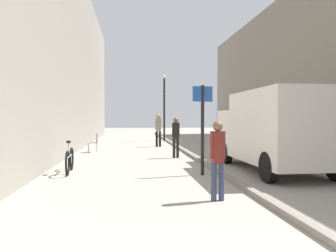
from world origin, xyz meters
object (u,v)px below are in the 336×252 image
at_px(delivery_van, 274,129).
at_px(street_sign_post, 203,122).
at_px(cafe_chair_near_window, 94,141).
at_px(pedestrian_main_foreground, 176,134).
at_px(lamp_post, 164,103).
at_px(pedestrian_mid_block, 218,155).
at_px(bicycle_leaning, 70,160).
at_px(pedestrian_far_crossing, 158,128).

bearing_deg(delivery_van, street_sign_post, -170.03).
relative_size(street_sign_post, cafe_chair_near_window, 2.77).
height_order(pedestrian_main_foreground, lamp_post, lamp_post).
bearing_deg(pedestrian_mid_block, pedestrian_main_foreground, 84.43).
xyz_separation_m(pedestrian_mid_block, bicycle_leaning, (-3.55, 3.73, -0.54)).
height_order(pedestrian_main_foreground, cafe_chair_near_window, pedestrian_main_foreground).
xyz_separation_m(delivery_van, street_sign_post, (-2.36, -0.42, 0.23)).
xyz_separation_m(pedestrian_main_foreground, street_sign_post, (0.20, -4.03, 0.57)).
bearing_deg(street_sign_post, pedestrian_mid_block, 76.16).
height_order(pedestrian_main_foreground, street_sign_post, street_sign_post).
bearing_deg(bicycle_leaning, cafe_chair_near_window, 85.21).
height_order(lamp_post, cafe_chair_near_window, lamp_post).
bearing_deg(bicycle_leaning, lamp_post, 68.51).
bearing_deg(street_sign_post, lamp_post, -98.55).
relative_size(lamp_post, cafe_chair_near_window, 5.06).
height_order(lamp_post, bicycle_leaning, lamp_post).
xyz_separation_m(pedestrian_main_foreground, bicycle_leaning, (-3.69, -3.20, -0.59)).
height_order(pedestrian_main_foreground, bicycle_leaning, pedestrian_main_foreground).
distance_m(pedestrian_mid_block, street_sign_post, 2.99).
bearing_deg(pedestrian_mid_block, street_sign_post, 78.75).
relative_size(delivery_van, bicycle_leaning, 2.90).
distance_m(street_sign_post, cafe_chair_near_window, 7.71).
bearing_deg(pedestrian_far_crossing, pedestrian_main_foreground, -90.22).
height_order(pedestrian_mid_block, lamp_post, lamp_post).
xyz_separation_m(pedestrian_main_foreground, cafe_chair_near_window, (-3.58, 2.62, -0.43)).
bearing_deg(pedestrian_far_crossing, bicycle_leaning, -115.10).
xyz_separation_m(pedestrian_far_crossing, bicycle_leaning, (-3.43, -8.47, -0.70)).
height_order(pedestrian_mid_block, street_sign_post, street_sign_post).
bearing_deg(pedestrian_main_foreground, delivery_van, -71.55).
relative_size(pedestrian_main_foreground, lamp_post, 0.35).
bearing_deg(cafe_chair_near_window, pedestrian_main_foreground, -139.25).
xyz_separation_m(pedestrian_far_crossing, cafe_chair_near_window, (-3.32, -2.65, -0.54)).
xyz_separation_m(pedestrian_mid_block, pedestrian_far_crossing, (-0.11, 12.20, 0.16)).
bearing_deg(pedestrian_far_crossing, delivery_van, -75.43).
xyz_separation_m(pedestrian_far_crossing, lamp_post, (0.86, 4.88, 1.64)).
bearing_deg(delivery_van, cafe_chair_near_window, 134.44).
bearing_deg(cafe_chair_near_window, delivery_van, -148.43).
bearing_deg(street_sign_post, pedestrian_far_crossing, -94.09).
height_order(delivery_van, bicycle_leaning, delivery_van).
bearing_deg(delivery_van, pedestrian_main_foreground, 125.22).
distance_m(street_sign_post, lamp_post, 14.23).
xyz_separation_m(pedestrian_mid_block, delivery_van, (2.71, 3.32, 0.39)).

